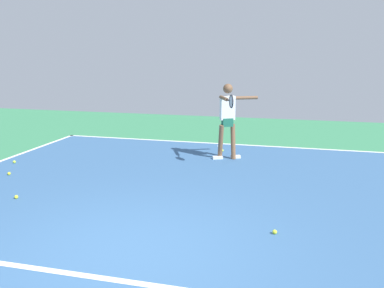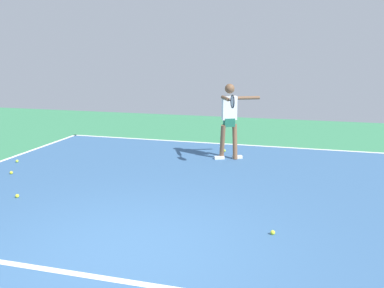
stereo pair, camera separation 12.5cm
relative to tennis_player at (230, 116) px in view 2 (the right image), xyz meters
name	(u,v)px [view 2 (the right image)]	position (x,y,z in m)	size (l,w,h in m)	color
ground_plane	(123,253)	(0.45, 5.06, -1.06)	(23.35, 23.35, 0.00)	#388456
court_surface	(123,252)	(0.45, 5.06, -1.05)	(9.56, 13.50, 0.00)	#38608E
court_line_baseline_near	(224,144)	(0.45, -1.64, -1.05)	(9.56, 0.10, 0.01)	white
court_line_service	(100,278)	(0.45, 5.69, -1.05)	(7.17, 0.10, 0.01)	white
court_line_centre_mark	(222,145)	(0.45, -1.44, -1.05)	(0.10, 0.30, 0.01)	white
tennis_player	(230,116)	(0.00, 0.00, 0.00)	(1.01, 1.38, 1.82)	brown
tennis_ball_by_baseline	(11,173)	(4.22, 2.47, -1.02)	(0.07, 0.07, 0.07)	yellow
tennis_ball_far_corner	(273,232)	(-1.36, 4.01, -1.02)	(0.07, 0.07, 0.07)	#CCE033
tennis_ball_near_player	(17,161)	(4.74, 1.63, -1.02)	(0.07, 0.07, 0.07)	#C6E53D
tennis_ball_near_service_line	(17,196)	(3.14, 3.68, -1.02)	(0.07, 0.07, 0.07)	yellow
tennis_ball_by_sideline	(224,151)	(0.25, -0.70, -1.02)	(0.07, 0.07, 0.07)	#C6E53D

